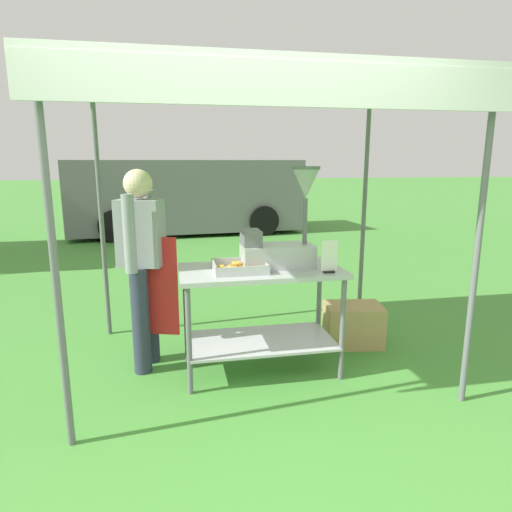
{
  "coord_description": "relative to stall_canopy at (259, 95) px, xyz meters",
  "views": [
    {
      "loc": [
        -0.42,
        -1.94,
        1.67
      ],
      "look_at": [
        0.25,
        1.52,
        0.91
      ],
      "focal_mm": 30.92,
      "sensor_mm": 36.0,
      "label": 1
    }
  ],
  "objects": [
    {
      "name": "donut_fryer",
      "position": [
        0.18,
        -0.07,
        -1.05
      ],
      "size": [
        0.61,
        0.28,
        0.78
      ],
      "color": "#B7B7BC",
      "rests_on": "donut_cart"
    },
    {
      "name": "donut_tray",
      "position": [
        -0.17,
        -0.15,
        -1.27
      ],
      "size": [
        0.4,
        0.34,
        0.07
      ],
      "color": "#B7B7BC",
      "rests_on": "donut_cart"
    },
    {
      "name": "ground_plane",
      "position": [
        -0.25,
        4.58,
        -2.14
      ],
      "size": [
        70.0,
        70.0,
        0.0
      ],
      "primitive_type": "plane",
      "color": "#478E38"
    },
    {
      "name": "supply_crate",
      "position": [
        0.94,
        0.24,
        -1.96
      ],
      "size": [
        0.56,
        0.43,
        0.38
      ],
      "color": "tan",
      "rests_on": "ground"
    },
    {
      "name": "stall_canopy",
      "position": [
        0.0,
        0.0,
        0.0
      ],
      "size": [
        2.82,
        1.97,
        2.24
      ],
      "color": "slate",
      "rests_on": "ground"
    },
    {
      "name": "vendor",
      "position": [
        -0.9,
        0.14,
        -1.24
      ],
      "size": [
        0.47,
        0.53,
        1.61
      ],
      "color": "#2D3347",
      "rests_on": "ground"
    },
    {
      "name": "donut_cart",
      "position": [
        -0.0,
        -0.1,
        -1.52
      ],
      "size": [
        1.26,
        0.65,
        0.85
      ],
      "color": "#B7B7BC",
      "rests_on": "ground"
    },
    {
      "name": "menu_sign",
      "position": [
        0.48,
        -0.32,
        -1.19
      ],
      "size": [
        0.13,
        0.05,
        0.25
      ],
      "color": "black",
      "rests_on": "donut_cart"
    },
    {
      "name": "van_grey",
      "position": [
        -0.3,
        7.24,
        -1.27
      ],
      "size": [
        5.34,
        2.37,
        1.69
      ],
      "color": "slate",
      "rests_on": "ground"
    }
  ]
}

